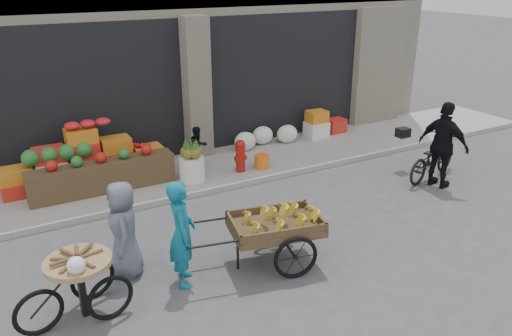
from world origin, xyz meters
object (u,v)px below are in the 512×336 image
fire_hydrant (240,154)px  banana_cart (272,223)px  orange_bucket (262,161)px  pineapple_bin (192,169)px  bicycle (432,158)px  cyclist (443,145)px  tricycle_cart (80,278)px  vendor_woman (182,233)px  vendor_grey (124,229)px  seated_person (198,147)px

fire_hydrant → banana_cart: banana_cart is taller
orange_bucket → pineapple_bin: bearing=176.4°
orange_bucket → bicycle: bicycle is taller
pineapple_bin → cyclist: cyclist is taller
orange_bucket → banana_cart: bearing=-117.4°
pineapple_bin → tricycle_cart: bearing=-131.4°
orange_bucket → vendor_woman: bearing=-134.7°
pineapple_bin → bicycle: bearing=-24.6°
fire_hydrant → cyclist: 4.16m
pineapple_bin → banana_cart: (-0.08, -3.35, 0.32)m
bicycle → vendor_woman: bearing=85.3°
banana_cart → vendor_woman: bearing=-175.8°
vendor_grey → fire_hydrant: bearing=139.6°
seated_person → cyclist: (4.03, -3.12, 0.31)m
bicycle → seated_person: bearing=42.9°
pineapple_bin → fire_hydrant: 1.11m
cyclist → banana_cart: bearing=86.0°
cyclist → seated_person: bearing=37.9°
pineapple_bin → cyclist: 5.12m
fire_hydrant → cyclist: bearing=-36.6°
pineapple_bin → bicycle: 5.09m
seated_person → tricycle_cart: size_ratio=0.64×
banana_cart → orange_bucket: bearing=74.7°
fire_hydrant → vendor_woman: vendor_woman is taller
orange_bucket → banana_cart: size_ratio=0.13×
fire_hydrant → seated_person: seated_person is taller
bicycle → cyclist: bearing=139.1°
seated_person → banana_cart: (-0.48, -3.95, 0.10)m
vendor_woman → fire_hydrant: bearing=-22.0°
tricycle_cart → cyclist: size_ratio=0.82×
pineapple_bin → banana_cart: bearing=-91.4°
seated_person → banana_cart: 3.98m
pineapple_bin → seated_person: 0.75m
seated_person → vendor_woman: (-1.83, -3.76, 0.20)m
fire_hydrant → tricycle_cart: bearing=-141.1°
banana_cart → tricycle_cart: (-2.77, 0.12, -0.12)m
tricycle_cart → vendor_grey: bearing=31.7°
fire_hydrant → vendor_woman: size_ratio=0.45×
pineapple_bin → orange_bucket: pineapple_bin is taller
tricycle_cart → fire_hydrant: bearing=28.4°
banana_cart → vendor_woman: 1.37m
orange_bucket → fire_hydrant: bearing=174.3°
pineapple_bin → tricycle_cart: size_ratio=0.36×
pineapple_bin → fire_hydrant: size_ratio=0.73×
fire_hydrant → vendor_woman: bearing=-129.1°
fire_hydrant → orange_bucket: size_ratio=2.22×
orange_bucket → bicycle: bearing=-33.7°
banana_cart → vendor_grey: (-2.00, 0.81, 0.04)m
tricycle_cart → cyclist: cyclist is taller
seated_person → vendor_grey: 4.00m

